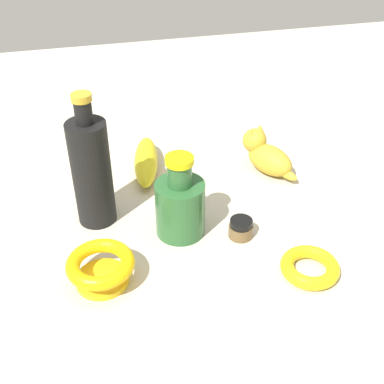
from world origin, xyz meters
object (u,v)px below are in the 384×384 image
bangle (310,267)px  banana (146,161)px  bottle_tall (92,171)px  bowl (101,267)px  bottle_short (180,204)px  nail_polish_jar (241,228)px  cat_figurine (266,154)px

bangle → banana: 0.41m
bangle → banana: bearing=119.6°
bottle_tall → bowl: bearing=-92.7°
bangle → banana: size_ratio=0.53×
bottle_short → nail_polish_jar: 0.11m
bottle_tall → banana: size_ratio=1.37×
bowl → bangle: size_ratio=1.12×
bottle_short → nail_polish_jar: bearing=-21.3°
bottle_tall → cat_figurine: (0.36, 0.08, -0.07)m
bowl → bottle_tall: size_ratio=0.43×
bangle → nail_polish_jar: (-0.08, 0.11, 0.01)m
bowl → bottle_tall: 0.18m
bottle_short → bottle_tall: bottle_tall is taller
bangle → nail_polish_jar: 0.14m
nail_polish_jar → banana: (-0.12, 0.24, 0.01)m
bowl → banana: size_ratio=0.59×
bottle_short → banana: bearing=97.0°
cat_figurine → banana: (-0.24, 0.05, -0.01)m
bottle_short → cat_figurine: size_ratio=1.14×
bangle → bottle_short: bearing=139.7°
bottle_tall → cat_figurine: 0.37m
bottle_tall → bottle_short: bearing=-27.2°
bowl → bottle_tall: (0.01, 0.16, 0.07)m
bowl → cat_figurine: (0.36, 0.24, 0.01)m
bottle_tall → banana: (0.11, 0.13, -0.08)m
bowl → bottle_tall: bottle_tall is taller
bottle_tall → banana: 0.19m
cat_figurine → bottle_short: bearing=-144.9°
bowl → cat_figurine: bearing=33.7°
bangle → bottle_tall: bearing=144.9°
bangle → bowl: bearing=169.5°
bowl → bangle: 0.33m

